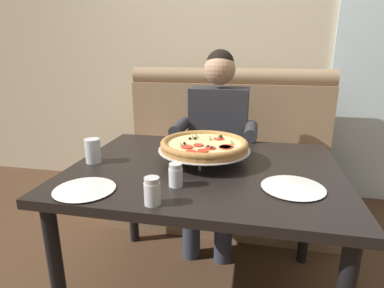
% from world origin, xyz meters
% --- Properties ---
extents(back_wall_with_window, '(6.00, 0.12, 2.80)m').
position_xyz_m(back_wall_with_window, '(0.00, 1.52, 1.40)').
color(back_wall_with_window, beige).
rests_on(back_wall_with_window, ground_plane).
extents(booth_bench, '(1.62, 0.78, 1.13)m').
position_xyz_m(booth_bench, '(0.00, 0.95, 0.40)').
color(booth_bench, '#937556').
rests_on(booth_bench, ground_plane).
extents(dining_table, '(1.25, 0.96, 0.74)m').
position_xyz_m(dining_table, '(0.00, 0.00, 0.66)').
color(dining_table, black).
rests_on(dining_table, ground_plane).
extents(diner_main, '(0.54, 0.64, 1.27)m').
position_xyz_m(diner_main, '(-0.03, 0.68, 0.71)').
color(diner_main, '#2D3342').
rests_on(diner_main, ground_plane).
extents(pizza, '(0.44, 0.44, 0.12)m').
position_xyz_m(pizza, '(-0.01, 0.06, 0.83)').
color(pizza, silver).
rests_on(pizza, dining_table).
extents(shaker_parmesan, '(0.06, 0.06, 0.10)m').
position_xyz_m(shaker_parmesan, '(-0.08, -0.24, 0.78)').
color(shaker_parmesan, white).
rests_on(shaker_parmesan, dining_table).
extents(shaker_pepper_flakes, '(0.06, 0.06, 0.10)m').
position_xyz_m(shaker_pepper_flakes, '(-0.12, -0.41, 0.78)').
color(shaker_pepper_flakes, white).
rests_on(shaker_pepper_flakes, dining_table).
extents(plate_near_left, '(0.24, 0.24, 0.02)m').
position_xyz_m(plate_near_left, '(-0.42, -0.36, 0.75)').
color(plate_near_left, white).
rests_on(plate_near_left, dining_table).
extents(plate_near_right, '(0.25, 0.25, 0.02)m').
position_xyz_m(plate_near_right, '(0.38, -0.17, 0.75)').
color(plate_near_right, white).
rests_on(plate_near_right, dining_table).
extents(drinking_glass, '(0.07, 0.07, 0.12)m').
position_xyz_m(drinking_glass, '(-0.54, -0.05, 0.79)').
color(drinking_glass, silver).
rests_on(drinking_glass, dining_table).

